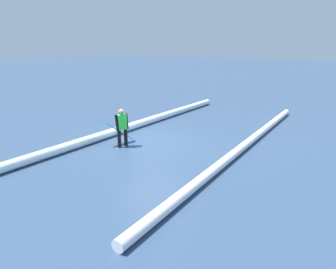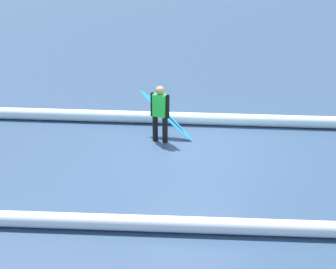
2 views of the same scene
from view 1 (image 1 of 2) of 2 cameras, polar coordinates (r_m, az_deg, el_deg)
name	(u,v)px [view 1 (image 1 of 2)]	position (r m, az deg, el deg)	size (l,w,h in m)	color
ground_plane	(152,144)	(11.93, -3.15, -1.75)	(177.75, 177.75, 0.00)	navy
surfer	(122,126)	(11.46, -8.75, 1.65)	(0.50, 0.29, 1.48)	black
surfboard	(118,130)	(11.87, -9.58, 0.85)	(1.56, 0.82, 1.19)	#268CE5
wave_crest_foreground	(133,126)	(14.03, -6.66, 1.67)	(0.34, 0.34, 15.21)	white
wave_crest_midground	(245,145)	(11.63, 14.41, -1.99)	(0.29, 0.29, 14.18)	white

